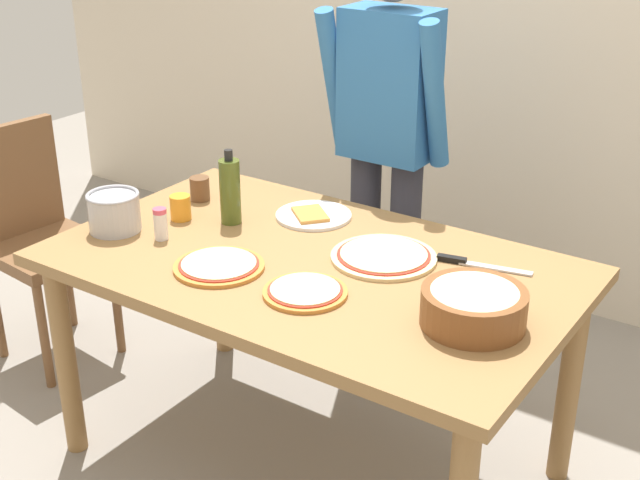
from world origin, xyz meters
The scene contains 16 objects.
ground centered at (0.00, 0.00, 0.00)m, with size 8.00×8.00×0.00m, color gray.
wall_back centered at (0.00, 1.60, 1.30)m, with size 5.60×0.10×2.60m, color beige.
dining_table centered at (0.00, 0.00, 0.67)m, with size 1.60×0.96×0.76m.
person_cook centered at (-0.17, 0.76, 0.94)m, with size 0.49×0.25×1.62m.
chair_wooden_left centered at (-1.32, 0.00, 0.54)m, with size 0.44×0.44×0.95m.
pizza_raw_on_board centered at (0.18, 0.13, 0.77)m, with size 0.33×0.33×0.02m.
pizza_cooked_on_tray centered at (-0.20, -0.20, 0.77)m, with size 0.27×0.27×0.02m.
pizza_second_cooked centered at (0.11, -0.19, 0.77)m, with size 0.24×0.24×0.02m.
plate_with_slice centered at (-0.19, 0.28, 0.77)m, with size 0.26×0.26×0.02m.
popcorn_bowl centered at (0.58, -0.08, 0.82)m, with size 0.28×0.28×0.11m.
olive_oil_bottle centered at (-0.39, 0.10, 0.87)m, with size 0.07×0.07×0.26m.
steel_pot centered at (-0.67, -0.17, 0.83)m, with size 0.17×0.17×0.13m.
cup_orange centered at (-0.55, 0.02, 0.80)m, with size 0.07×0.07×0.09m, color orange.
cup_small_brown centered at (-0.62, 0.19, 0.80)m, with size 0.07×0.07×0.09m, color brown.
salt_shaker centered at (-0.49, -0.14, 0.81)m, with size 0.04×0.04×0.11m.
chef_knife centered at (0.42, 0.25, 0.77)m, with size 0.29×0.08×0.02m.
Camera 1 is at (1.35, -1.94, 1.89)m, focal length 48.02 mm.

